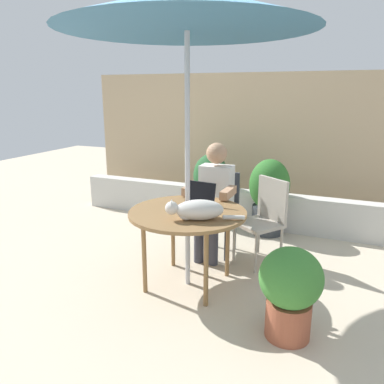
# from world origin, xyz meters

# --- Properties ---
(ground_plane) EXTENTS (14.00, 14.00, 0.00)m
(ground_plane) POSITION_xyz_m (0.00, 0.00, 0.00)
(ground_plane) COLOR beige
(fence_back) EXTENTS (5.25, 0.08, 1.99)m
(fence_back) POSITION_xyz_m (0.00, 2.51, 1.00)
(fence_back) COLOR tan
(fence_back) RESTS_ON ground
(planter_wall_low) EXTENTS (4.73, 0.20, 0.47)m
(planter_wall_low) POSITION_xyz_m (0.00, 1.77, 0.23)
(planter_wall_low) COLOR beige
(planter_wall_low) RESTS_ON ground
(patio_table) EXTENTS (1.05, 1.05, 0.71)m
(patio_table) POSITION_xyz_m (0.00, 0.00, 0.65)
(patio_table) COLOR olive
(patio_table) RESTS_ON ground
(patio_umbrella) EXTENTS (2.07, 2.07, 2.51)m
(patio_umbrella) POSITION_xyz_m (0.00, 0.00, 2.35)
(patio_umbrella) COLOR #B7B7BC
(patio_umbrella) RESTS_ON ground
(chair_occupied) EXTENTS (0.40, 0.40, 0.88)m
(chair_occupied) POSITION_xyz_m (0.00, 0.86, 0.52)
(chair_occupied) COLOR #33383F
(chair_occupied) RESTS_ON ground
(chair_empty) EXTENTS (0.56, 0.56, 0.88)m
(chair_empty) POSITION_xyz_m (0.53, 0.76, 0.52)
(chair_empty) COLOR #B2A899
(chair_empty) RESTS_ON ground
(person_seated) EXTENTS (0.48, 0.48, 1.22)m
(person_seated) POSITION_xyz_m (0.00, 0.70, 0.69)
(person_seated) COLOR white
(person_seated) RESTS_ON ground
(laptop) EXTENTS (0.32, 0.28, 0.21)m
(laptop) POSITION_xyz_m (0.02, 0.18, 0.77)
(laptop) COLOR gray
(laptop) RESTS_ON patio_table
(cat) EXTENTS (0.61, 0.35, 0.17)m
(cat) POSITION_xyz_m (0.16, -0.19, 0.79)
(cat) COLOR silver
(cat) RESTS_ON patio_table
(potted_plant_near_fence) EXTENTS (0.45, 0.45, 0.69)m
(potted_plant_near_fence) POSITION_xyz_m (0.98, -0.43, 0.39)
(potted_plant_near_fence) COLOR #9E5138
(potted_plant_near_fence) RESTS_ON ground
(potted_plant_by_chair) EXTENTS (0.50, 0.50, 0.94)m
(potted_plant_by_chair) POSITION_xyz_m (0.40, 1.59, 0.51)
(potted_plant_by_chair) COLOR #33383D
(potted_plant_by_chair) RESTS_ON ground
(potted_plant_corner) EXTENTS (0.47, 0.47, 0.93)m
(potted_plant_corner) POSITION_xyz_m (-0.42, 1.73, 0.51)
(potted_plant_corner) COLOR #595654
(potted_plant_corner) RESTS_ON ground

